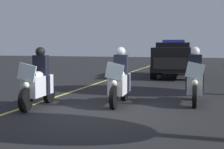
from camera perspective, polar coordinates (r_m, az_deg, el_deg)
The scene contains 6 objects.
ground_plane at distance 8.78m, azimuth -2.92°, elevation -6.72°, with size 80.00×80.00×0.00m, color black.
lane_stripe_center at distance 9.76m, azimuth -15.57°, elevation -5.68°, with size 48.00×0.12×0.01m, color #E0D14C.
police_motorcycle_lead_left at distance 9.92m, azimuth -12.26°, elevation -1.37°, with size 2.14×0.60×1.72m.
police_motorcycle_lead_right at distance 10.11m, azimuth 1.28°, elevation -1.14°, with size 2.14×0.60×1.72m.
police_motorcycle_trailing at distance 10.60m, azimuth 13.68°, elevation -1.00°, with size 2.14×0.60×1.72m.
police_suv at distance 19.10m, azimuth 10.22°, elevation 2.79°, with size 5.00×2.30×2.05m.
Camera 1 is at (8.09, 2.89, 1.79)m, focal length 54.58 mm.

